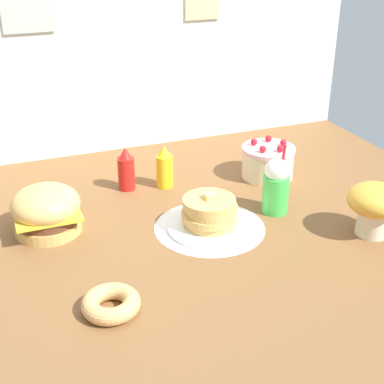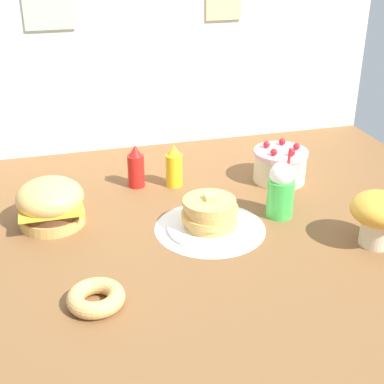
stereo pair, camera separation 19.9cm
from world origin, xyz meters
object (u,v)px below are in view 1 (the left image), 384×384
Objects in this scene: pancake_stack at (210,215)px; mustard_bottle at (164,168)px; donut_pink_glaze at (111,303)px; burger at (46,210)px; mushroom_stool at (375,204)px; cream_soda_cup at (276,186)px; ketchup_bottle at (126,170)px; layer_cake at (268,162)px.

mustard_bottle reaches higher than pancake_stack.
mustard_bottle is 0.91m from donut_pink_glaze.
burger is 1.21× the size of mushroom_stool.
ketchup_bottle is at bearing 140.19° from cream_soda_cup.
mustard_bottle is 0.93m from mushroom_stool.
burger is at bearing -172.33° from layer_cake.
pancake_stack is at bearing -84.30° from mustard_bottle.
donut_pink_glaze is (-0.80, -0.40, -0.09)m from cream_soda_cup.
donut_pink_glaze is at bearing -142.51° from layer_cake.
ketchup_bottle is (-0.21, 0.47, 0.03)m from pancake_stack.
mustard_bottle is at bearing -12.89° from ketchup_bottle.
layer_cake is 1.25× the size of ketchup_bottle.
pancake_stack is 1.55× the size of mushroom_stool.
mustard_bottle is (-0.04, 0.43, 0.03)m from pancake_stack.
layer_cake is 0.67m from ketchup_bottle.
ketchup_bottle is at bearing 71.60° from donut_pink_glaze.
cream_soda_cup reaches higher than mushroom_stool.
mustard_bottle is at bearing 131.27° from mushroom_stool.
ketchup_bottle is 0.17m from mustard_bottle.
mushroom_stool is (0.57, -0.27, 0.07)m from pancake_stack.
cream_soda_cup reaches higher than pancake_stack.
donut_pink_glaze is at bearing -143.27° from pancake_stack.
ketchup_bottle is 1.00× the size of mustard_bottle.
burger is 0.60m from mustard_bottle.
layer_cake is 1.13× the size of mushroom_stool.
ketchup_bottle is at bearing 33.32° from burger.
mustard_bottle is at bearing 95.70° from pancake_stack.
ketchup_bottle is 0.91× the size of mushroom_stool.
layer_cake reaches higher than pancake_stack.
layer_cake is (0.45, 0.35, 0.02)m from pancake_stack.
pancake_stack is at bearing 154.67° from mushroom_stool.
mustard_bottle is 1.08× the size of donut_pink_glaze.
burger is at bearing 160.55° from pancake_stack.
burger is 1.06× the size of layer_cake.
burger is 1.06m from layer_cake.
burger reaches higher than pancake_stack.
mustard_bottle is at bearing 60.67° from donut_pink_glaze.
layer_cake is at bearing 101.23° from mushroom_stool.
pancake_stack is at bearing -173.99° from cream_soda_cup.
burger is 0.59m from donut_pink_glaze.
ketchup_bottle is 1.08× the size of donut_pink_glaze.
burger is 0.46m from ketchup_bottle.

